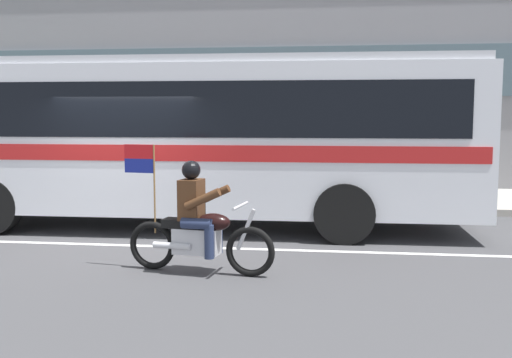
{
  "coord_description": "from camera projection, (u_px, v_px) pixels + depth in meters",
  "views": [
    {
      "loc": [
        3.65,
        -10.12,
        2.2
      ],
      "look_at": [
        2.42,
        -0.76,
        1.17
      ],
      "focal_mm": 42.03,
      "sensor_mm": 36.0,
      "label": 1
    }
  ],
  "objects": [
    {
      "name": "ground_plane",
      "position": [
        127.0,
        238.0,
        10.68
      ],
      "size": [
        60.0,
        60.0,
        0.0
      ],
      "primitive_type": "plane",
      "color": "#3D3D3F"
    },
    {
      "name": "transit_bus",
      "position": [
        187.0,
        131.0,
        11.55
      ],
      "size": [
        10.95,
        2.73,
        3.22
      ],
      "color": "silver",
      "rests_on": "ground_plane"
    },
    {
      "name": "fire_hydrant",
      "position": [
        419.0,
        187.0,
        13.84
      ],
      "size": [
        0.22,
        0.3,
        0.75
      ],
      "color": "red",
      "rests_on": "sidewalk_curb"
    },
    {
      "name": "motorcycle_with_rider",
      "position": [
        198.0,
        225.0,
        8.28
      ],
      "size": [
        2.18,
        0.68,
        1.78
      ],
      "color": "black",
      "rests_on": "ground_plane"
    },
    {
      "name": "lane_center_stripe",
      "position": [
        115.0,
        245.0,
        10.09
      ],
      "size": [
        26.6,
        0.14,
        0.01
      ],
      "primitive_type": "cube",
      "color": "silver",
      "rests_on": "ground_plane"
    },
    {
      "name": "office_building_facade",
      "position": [
        210.0,
        23.0,
        17.44
      ],
      "size": [
        28.0,
        0.89,
        9.68
      ],
      "color": "gray",
      "rests_on": "ground_plane"
    },
    {
      "name": "sidewalk_curb",
      "position": [
        194.0,
        195.0,
        15.7
      ],
      "size": [
        28.0,
        3.8,
        0.15
      ],
      "primitive_type": "cube",
      "color": "#A39E93",
      "rests_on": "ground_plane"
    }
  ]
}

